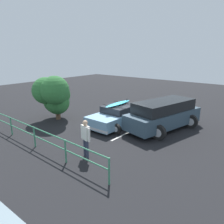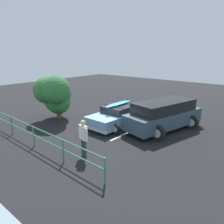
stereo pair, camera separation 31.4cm
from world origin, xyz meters
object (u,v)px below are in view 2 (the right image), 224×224
at_px(sedan_car, 119,115).
at_px(person_bystander, 83,135).
at_px(suv_car, 164,115).
at_px(bush_near_left, 55,95).

distance_m(sedan_car, person_bystander, 4.63).
height_order(sedan_car, suv_car, suv_car).
height_order(suv_car, bush_near_left, bush_near_left).
relative_size(suv_car, bush_near_left, 1.75).
relative_size(sedan_car, person_bystander, 2.52).
bearing_deg(sedan_car, bush_near_left, 24.68).
relative_size(sedan_car, bush_near_left, 1.42).
height_order(person_bystander, bush_near_left, bush_near_left).
bearing_deg(suv_car, person_bystander, 79.13).
bearing_deg(person_bystander, suv_car, -100.87).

